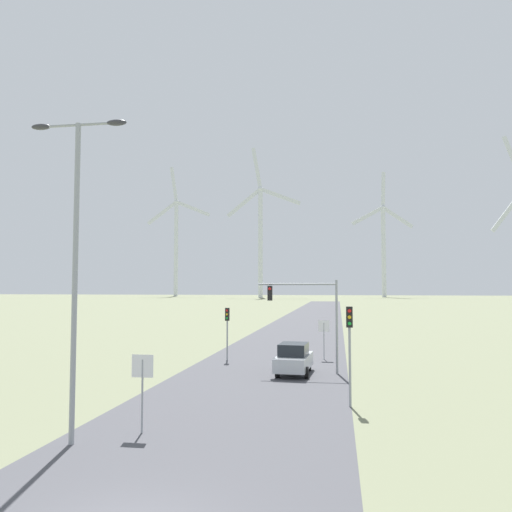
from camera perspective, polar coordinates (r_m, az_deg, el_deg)
road_surface at (r=58.35m, az=4.96°, el=-8.59°), size 10.00×240.00×0.01m
streetlamp at (r=17.81m, az=-19.90°, el=1.65°), size 3.48×0.32×10.77m
stop_sign_near at (r=18.66m, az=-12.85°, el=-13.43°), size 0.81×0.07×2.75m
stop_sign_far at (r=36.24m, az=7.76°, el=-8.61°), size 0.81×0.07×2.76m
traffic_light_post_near_left at (r=35.46m, az=-3.31°, el=-7.51°), size 0.28×0.34×3.67m
traffic_light_post_near_right at (r=22.24m, az=10.65°, el=-8.69°), size 0.28×0.33×4.30m
traffic_light_mast_overhead at (r=30.42m, az=5.93°, el=-5.67°), size 4.81×0.35×5.57m
car_approaching at (r=30.13m, az=4.34°, el=-11.63°), size 2.08×4.21×1.83m
wind_turbine_far_left at (r=273.45m, az=-9.12°, el=1.97°), size 33.45×7.45×70.57m
wind_turbine_left at (r=240.26m, az=0.51°, el=2.86°), size 35.57×5.80×72.74m
wind_turbine_center at (r=254.50m, az=14.36°, el=1.58°), size 30.76×9.37×62.38m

